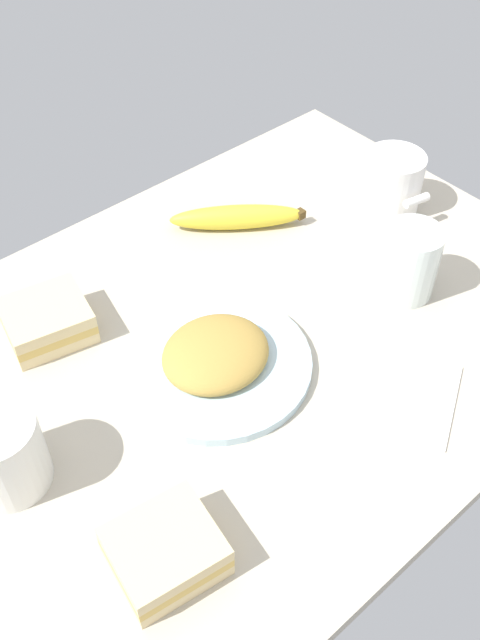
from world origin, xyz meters
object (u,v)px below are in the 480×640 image
(plate_of_food, at_px, (216,358))
(sandwich_side, at_px, (165,552))
(sandwich_main, at_px, (47,321))
(paper_napkin, at_px, (399,392))
(coffee_mug_milky, at_px, (1,452))
(glass_of_milk, at_px, (408,265))
(banana, at_px, (237,217))
(coffee_mug_black, at_px, (392,182))

(plate_of_food, height_order, sandwich_side, same)
(plate_of_food, bearing_deg, sandwich_main, 124.49)
(sandwich_main, bearing_deg, paper_napkin, -53.59)
(plate_of_food, distance_m, sandwich_main, 0.21)
(sandwich_side, bearing_deg, coffee_mug_milky, 110.38)
(sandwich_main, bearing_deg, glass_of_milk, -31.12)
(coffee_mug_milky, distance_m, banana, 0.47)
(sandwich_side, height_order, banana, sandwich_side)
(glass_of_milk, xyz_separation_m, paper_napkin, (-0.13, -0.11, -0.04))
(coffee_mug_milky, relative_size, banana, 0.62)
(sandwich_side, distance_m, banana, 0.50)
(coffee_mug_milky, distance_m, sandwich_side, 0.19)
(plate_of_food, relative_size, coffee_mug_black, 2.06)
(coffee_mug_black, xyz_separation_m, sandwich_side, (-0.57, -0.22, -0.02))
(sandwich_main, height_order, banana, sandwich_main)
(plate_of_food, xyz_separation_m, paper_napkin, (0.13, -0.17, -0.01))
(coffee_mug_milky, xyz_separation_m, sandwich_main, (0.13, 0.15, -0.02))
(coffee_mug_milky, height_order, glass_of_milk, glass_of_milk)
(glass_of_milk, bearing_deg, sandwich_main, 148.88)
(sandwich_side, relative_size, paper_napkin, 0.87)
(sandwich_main, bearing_deg, coffee_mug_milky, -131.73)
(sandwich_side, bearing_deg, sandwich_main, 78.20)
(banana, bearing_deg, coffee_mug_milky, -160.42)
(sandwich_side, bearing_deg, glass_of_milk, 11.95)
(paper_napkin, bearing_deg, coffee_mug_milky, 153.85)
(coffee_mug_black, bearing_deg, glass_of_milk, -132.66)
(coffee_mug_black, bearing_deg, banana, 150.51)
(banana, bearing_deg, plate_of_food, -136.26)
(plate_of_food, height_order, coffee_mug_black, coffee_mug_black)
(sandwich_side, xyz_separation_m, glass_of_milk, (0.45, 0.10, 0.02))
(glass_of_milk, xyz_separation_m, banana, (-0.08, 0.24, -0.03))
(paper_napkin, bearing_deg, sandwich_main, 126.41)
(glass_of_milk, bearing_deg, paper_napkin, -141.29)
(coffee_mug_black, height_order, sandwich_main, coffee_mug_black)
(plate_of_food, relative_size, paper_napkin, 1.81)
(plate_of_food, height_order, glass_of_milk, glass_of_milk)
(plate_of_food, xyz_separation_m, coffee_mug_milky, (-0.25, 0.02, 0.03))
(coffee_mug_milky, xyz_separation_m, glass_of_milk, (0.52, -0.08, -0.00))
(plate_of_food, bearing_deg, paper_napkin, -51.69)
(sandwich_main, relative_size, banana, 0.66)
(sandwich_main, relative_size, glass_of_milk, 1.19)
(coffee_mug_milky, xyz_separation_m, sandwich_side, (0.07, -0.18, -0.02))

